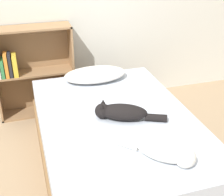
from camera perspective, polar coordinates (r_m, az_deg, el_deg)
The scene contains 6 objects.
ground_plane at distance 2.78m, azimuth 0.85°, elevation -12.24°, with size 8.00×8.00×0.00m, color #997F60.
bed at distance 2.63m, azimuth 0.89°, elevation -8.17°, with size 1.23×1.85×0.50m.
pillow at distance 3.09m, azimuth -3.11°, elevation 4.32°, with size 0.62×0.34×0.12m.
cat_light at distance 2.04m, azimuth 9.64°, elevation -9.39°, with size 0.43×0.45×0.16m.
cat_dark at distance 2.43m, azimuth 1.67°, elevation -2.61°, with size 0.53×0.32×0.15m.
bookshelf at distance 3.44m, azimuth -14.62°, elevation 5.02°, with size 0.81×0.26×0.97m.
Camera 1 is at (-0.66, -2.02, 1.80)m, focal length 50.00 mm.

